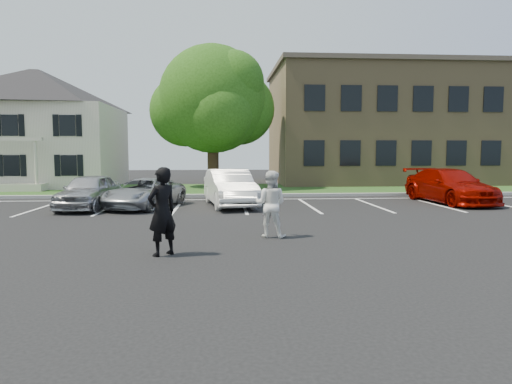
# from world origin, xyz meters

# --- Properties ---
(ground_plane) EXTENTS (90.00, 90.00, 0.00)m
(ground_plane) POSITION_xyz_m (0.00, 0.00, 0.00)
(ground_plane) COLOR black
(ground_plane) RESTS_ON ground
(curb) EXTENTS (40.00, 0.30, 0.15)m
(curb) POSITION_xyz_m (0.00, 12.00, 0.07)
(curb) COLOR gray
(curb) RESTS_ON ground
(grass_strip) EXTENTS (44.00, 8.00, 0.08)m
(grass_strip) POSITION_xyz_m (0.00, 16.00, 0.04)
(grass_strip) COLOR #124011
(grass_strip) RESTS_ON ground
(stall_lines) EXTENTS (34.00, 5.36, 0.01)m
(stall_lines) POSITION_xyz_m (1.40, 8.95, 0.01)
(stall_lines) COLOR white
(stall_lines) RESTS_ON ground
(house) EXTENTS (10.30, 9.22, 7.60)m
(house) POSITION_xyz_m (-13.00, 19.97, 3.83)
(house) COLOR beige
(house) RESTS_ON ground
(office_building) EXTENTS (22.40, 10.40, 8.30)m
(office_building) POSITION_xyz_m (14.00, 21.99, 4.16)
(office_building) COLOR #8D7750
(office_building) RESTS_ON ground
(tree) EXTENTS (7.80, 7.20, 8.80)m
(tree) POSITION_xyz_m (-1.40, 17.39, 5.35)
(tree) COLOR black
(tree) RESTS_ON ground
(man_black_suit) EXTENTS (0.86, 0.84, 2.00)m
(man_black_suit) POSITION_xyz_m (-2.25, -0.93, 1.00)
(man_black_suit) COLOR black
(man_black_suit) RESTS_ON ground
(man_white_shirt) EXTENTS (1.06, 0.94, 1.82)m
(man_white_shirt) POSITION_xyz_m (0.40, 1.07, 0.91)
(man_white_shirt) COLOR white
(man_white_shirt) RESTS_ON ground
(car_silver_west) EXTENTS (2.04, 4.31, 1.42)m
(car_silver_west) POSITION_xyz_m (-6.31, 7.68, 0.71)
(car_silver_west) COLOR #A8A8AD
(car_silver_west) RESTS_ON ground
(car_silver_minivan) EXTENTS (3.35, 4.78, 1.21)m
(car_silver_minivan) POSITION_xyz_m (-4.11, 7.86, 0.61)
(car_silver_minivan) COLOR #9A9CA1
(car_silver_minivan) RESTS_ON ground
(car_white_sedan) EXTENTS (2.40, 4.95, 1.56)m
(car_white_sedan) POSITION_xyz_m (-0.59, 8.17, 0.78)
(car_white_sedan) COLOR white
(car_white_sedan) RESTS_ON ground
(car_red_compact) EXTENTS (2.71, 5.49, 1.53)m
(car_red_compact) POSITION_xyz_m (9.36, 8.66, 0.77)
(car_red_compact) COLOR #8A0700
(car_red_compact) RESTS_ON ground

